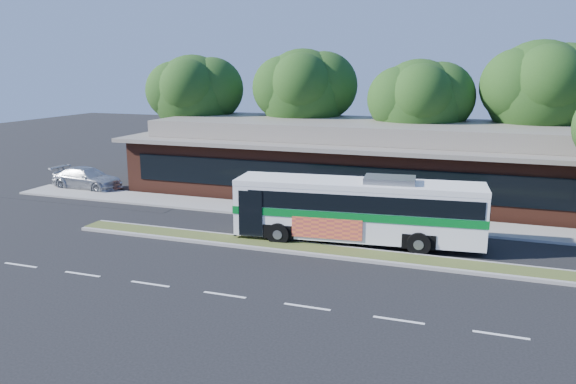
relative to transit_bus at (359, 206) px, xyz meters
name	(u,v)px	position (x,y,z in m)	size (l,w,h in m)	color
ground	(344,259)	(-0.06, -2.40, -1.71)	(120.00, 120.00, 0.00)	black
median_strip	(347,253)	(-0.06, -1.80, -1.64)	(26.00, 1.10, 0.15)	#3D4D21
sidewalk	(374,219)	(-0.06, 4.00, -1.65)	(44.00, 2.60, 0.12)	gray
parking_lot	(121,183)	(-18.06, 7.60, -1.71)	(14.00, 12.00, 0.01)	black
plaza_building	(395,160)	(-0.06, 10.59, 0.42)	(33.20, 11.20, 4.45)	#4F2418
tree_bg_a	(199,94)	(-14.64, 12.74, 4.16)	(6.47, 5.80, 8.63)	black
tree_bg_b	(309,91)	(-6.62, 13.74, 4.43)	(6.69, 6.00, 9.00)	black
tree_bg_c	(425,102)	(1.35, 12.73, 3.88)	(6.24, 5.60, 8.26)	black
tree_bg_d	(547,89)	(8.39, 13.75, 4.71)	(6.91, 6.20, 9.37)	black
transit_bus	(359,206)	(0.00, 0.00, 0.00)	(11.13, 3.43, 3.08)	white
sedan	(87,178)	(-19.06, 5.40, -1.01)	(1.97, 4.85, 1.41)	#A4A7AB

